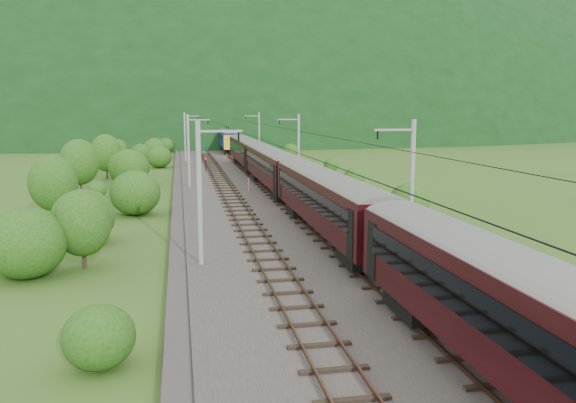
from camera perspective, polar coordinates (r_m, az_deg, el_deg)
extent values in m
plane|color=#325A1C|center=(32.86, 2.14, -6.31)|extent=(600.00, 600.00, 0.00)
cube|color=#38332D|center=(42.35, -0.93, -2.52)|extent=(14.00, 220.00, 0.30)
cube|color=#523123|center=(41.86, -5.14, -2.22)|extent=(0.08, 220.00, 0.15)
cube|color=#523123|center=(42.02, -3.19, -2.15)|extent=(0.08, 220.00, 0.15)
cube|color=black|center=(41.96, -4.16, -2.36)|extent=(2.40, 220.00, 0.12)
cube|color=#523123|center=(42.60, 1.30, -1.98)|extent=(0.08, 220.00, 0.15)
cube|color=#523123|center=(42.92, 3.17, -1.90)|extent=(0.08, 220.00, 0.15)
cube|color=black|center=(42.78, 2.24, -2.12)|extent=(2.40, 220.00, 0.12)
cylinder|color=gray|center=(31.16, -8.99, 0.80)|extent=(0.28, 0.28, 8.00)
cube|color=gray|center=(30.90, -6.91, 7.11)|extent=(2.40, 0.12, 0.12)
cylinder|color=black|center=(31.00, -5.04, 6.60)|extent=(0.10, 0.10, 0.50)
cylinder|color=gray|center=(62.97, -10.07, 5.08)|extent=(0.28, 0.28, 8.00)
cube|color=gray|center=(62.85, -9.05, 8.20)|extent=(2.40, 0.12, 0.12)
cylinder|color=black|center=(62.90, -8.13, 7.95)|extent=(0.10, 0.10, 0.50)
cylinder|color=gray|center=(94.91, -10.42, 6.48)|extent=(0.28, 0.28, 8.00)
cube|color=gray|center=(94.83, -9.75, 8.55)|extent=(2.40, 0.12, 0.12)
cylinder|color=black|center=(94.86, -9.14, 8.39)|extent=(0.10, 0.10, 0.50)
cylinder|color=gray|center=(126.88, -10.60, 7.17)|extent=(0.28, 0.28, 8.00)
cube|color=gray|center=(126.82, -10.10, 8.72)|extent=(2.40, 0.12, 0.12)
cylinder|color=black|center=(126.85, -9.64, 8.60)|extent=(0.10, 0.10, 0.50)
cylinder|color=gray|center=(158.87, -10.71, 7.59)|extent=(0.28, 0.28, 8.00)
cube|color=gray|center=(158.82, -10.31, 8.83)|extent=(2.40, 0.12, 0.12)
cylinder|color=black|center=(158.84, -9.94, 8.73)|extent=(0.10, 0.10, 0.50)
cylinder|color=gray|center=(33.91, 12.45, 1.39)|extent=(0.28, 0.28, 8.00)
cube|color=gray|center=(33.16, 10.74, 7.17)|extent=(2.40, 0.12, 0.12)
cylinder|color=black|center=(32.81, 9.09, 6.67)|extent=(0.10, 0.10, 0.50)
cylinder|color=gray|center=(64.38, 1.08, 5.31)|extent=(0.28, 0.28, 8.00)
cube|color=gray|center=(63.99, 0.03, 8.33)|extent=(2.40, 0.12, 0.12)
cylinder|color=black|center=(63.81, -0.86, 8.06)|extent=(0.10, 0.10, 0.50)
cylinder|color=gray|center=(95.85, -2.95, 6.65)|extent=(0.28, 0.28, 8.00)
cube|color=gray|center=(95.59, -3.68, 8.67)|extent=(2.40, 0.12, 0.12)
cylinder|color=black|center=(95.47, -4.28, 8.48)|extent=(0.10, 0.10, 0.50)
cylinder|color=gray|center=(127.59, -4.98, 7.31)|extent=(0.28, 0.28, 8.00)
cube|color=gray|center=(127.39, -5.55, 8.83)|extent=(2.40, 0.12, 0.12)
cylinder|color=black|center=(127.30, -6.00, 8.68)|extent=(0.10, 0.10, 0.50)
cylinder|color=gray|center=(159.43, -6.21, 7.70)|extent=(0.28, 0.28, 8.00)
cube|color=gray|center=(159.27, -6.67, 8.92)|extent=(2.40, 0.12, 0.12)
cylinder|color=black|center=(159.20, -7.03, 8.80)|extent=(0.10, 0.10, 0.50)
cylinder|color=black|center=(41.12, -4.27, 6.87)|extent=(0.03, 198.00, 0.03)
cylinder|color=black|center=(41.95, 2.30, 6.94)|extent=(0.03, 198.00, 0.03)
ellipsoid|color=black|center=(291.02, -9.64, 7.53)|extent=(504.00, 360.00, 244.00)
cube|color=black|center=(17.29, 24.25, -11.63)|extent=(2.87, 21.74, 2.96)
cylinder|color=slate|center=(16.87, 24.56, -7.38)|extent=(2.87, 21.63, 2.87)
cube|color=black|center=(16.40, 20.10, -11.18)|extent=(0.05, 19.13, 1.14)
cube|color=black|center=(24.13, 13.39, -9.94)|extent=(2.17, 3.16, 0.89)
cube|color=black|center=(37.58, 3.99, 0.26)|extent=(2.87, 21.74, 2.96)
cylinder|color=slate|center=(37.39, 4.02, 2.28)|extent=(2.87, 21.63, 2.87)
cube|color=black|center=(37.18, 1.84, 0.73)|extent=(0.05, 19.13, 1.14)
cube|color=black|center=(37.92, 6.12, 0.86)|extent=(0.05, 19.13, 1.14)
cube|color=black|center=(30.84, 7.61, -5.49)|extent=(2.17, 3.16, 0.89)
cube|color=black|center=(45.19, 1.48, -0.65)|extent=(2.17, 3.16, 0.89)
cube|color=black|center=(59.68, -1.66, 3.67)|extent=(2.87, 21.74, 2.96)
cylinder|color=slate|center=(59.56, -1.66, 4.95)|extent=(2.87, 21.63, 2.87)
cube|color=black|center=(59.43, -3.04, 3.99)|extent=(0.05, 19.13, 1.14)
cube|color=black|center=(59.90, -0.28, 4.04)|extent=(0.05, 19.13, 1.14)
cube|color=black|center=(52.48, -0.30, 0.77)|extent=(2.17, 3.16, 0.89)
cube|color=black|center=(67.36, -2.70, 2.68)|extent=(2.17, 3.16, 0.89)
cube|color=black|center=(82.14, -4.25, 5.22)|extent=(2.87, 21.74, 2.96)
cylinder|color=slate|center=(82.06, -4.26, 6.15)|extent=(2.87, 21.63, 2.87)
cube|color=black|center=(81.96, -5.26, 5.45)|extent=(0.05, 19.13, 1.14)
cube|color=black|center=(82.30, -3.24, 5.49)|extent=(0.05, 19.13, 1.14)
cube|color=black|center=(74.79, -3.54, 3.34)|extent=(2.17, 3.16, 0.89)
cube|color=black|center=(89.83, -4.81, 4.34)|extent=(2.17, 3.16, 0.89)
cube|color=navy|center=(113.58, -6.15, 6.35)|extent=(2.87, 17.78, 2.96)
cylinder|color=slate|center=(113.52, -6.16, 7.02)|extent=(2.87, 17.69, 2.87)
cube|color=black|center=(113.45, -6.89, 6.51)|extent=(0.05, 15.65, 1.14)
cube|color=black|center=(113.69, -5.42, 6.54)|extent=(0.05, 15.65, 1.14)
cube|color=black|center=(107.51, -5.85, 5.16)|extent=(2.17, 3.16, 0.89)
cube|color=black|center=(119.89, -6.39, 5.58)|extent=(2.17, 3.16, 0.89)
cube|color=yellow|center=(122.24, -6.50, 6.46)|extent=(2.92, 0.50, 2.67)
cube|color=yellow|center=(104.95, -5.74, 6.00)|extent=(2.92, 0.50, 2.67)
cube|color=black|center=(116.48, -6.30, 7.42)|extent=(0.08, 1.60, 0.89)
cylinder|color=red|center=(58.94, -4.02, 1.69)|extent=(0.15, 0.15, 1.41)
cylinder|color=red|center=(90.60, -6.23, 4.38)|extent=(0.16, 0.16, 1.48)
cylinder|color=black|center=(78.72, -8.35, 3.66)|extent=(0.12, 0.12, 1.71)
sphere|color=red|center=(78.64, -8.37, 4.31)|extent=(0.20, 0.20, 0.20)
ellipsoid|color=#164713|center=(20.93, -18.65, -12.92)|extent=(2.50, 2.50, 2.25)
ellipsoid|color=#164713|center=(32.73, -25.12, -3.85)|extent=(4.22, 4.22, 3.80)
ellipsoid|color=#164713|center=(39.48, -20.08, -1.47)|extent=(4.09, 4.09, 3.68)
ellipsoid|color=#164713|center=(48.94, -15.27, 0.84)|extent=(4.21, 4.21, 3.79)
ellipsoid|color=#164713|center=(59.96, -18.80, 1.17)|extent=(1.85, 1.85, 1.66)
ellipsoid|color=#164713|center=(67.99, -15.86, 3.34)|extent=(4.75, 4.75, 4.28)
ellipsoid|color=#164713|center=(77.57, -15.92, 3.19)|extent=(2.18, 2.18, 1.97)
ellipsoid|color=#164713|center=(87.51, -12.95, 4.45)|extent=(3.76, 3.76, 3.38)
ellipsoid|color=#164713|center=(96.85, -14.75, 4.76)|extent=(3.49, 3.49, 3.14)
ellipsoid|color=#164713|center=(104.72, -13.37, 5.29)|extent=(4.08, 4.08, 3.67)
ellipsoid|color=#164713|center=(117.67, -12.34, 5.60)|extent=(3.36, 3.36, 3.03)
ellipsoid|color=#164713|center=(125.97, -12.33, 5.90)|extent=(3.70, 3.70, 3.33)
cylinder|color=black|center=(33.58, -20.04, -4.40)|extent=(0.24, 0.24, 2.43)
ellipsoid|color=#164713|center=(33.29, -20.17, -2.08)|extent=(3.13, 3.13, 3.76)
cylinder|color=black|center=(48.17, -22.63, -0.22)|extent=(0.24, 0.24, 2.90)
ellipsoid|color=#164713|center=(47.94, -22.75, 1.74)|extent=(3.73, 3.73, 4.48)
cylinder|color=black|center=(63.27, -20.35, 2.17)|extent=(0.24, 0.24, 3.15)
ellipsoid|color=#164713|center=(63.09, -20.44, 3.79)|extent=(4.04, 4.04, 4.85)
cylinder|color=black|center=(75.93, -17.94, 3.39)|extent=(0.24, 0.24, 3.09)
ellipsoid|color=#164713|center=(75.78, -18.01, 4.72)|extent=(3.98, 3.98, 4.77)
cylinder|color=black|center=(94.67, -16.78, 4.29)|extent=(0.24, 0.24, 2.21)
ellipsoid|color=#164713|center=(94.58, -16.82, 5.05)|extent=(2.84, 2.84, 3.41)
ellipsoid|color=#164713|center=(44.66, 12.16, -0.40)|extent=(3.23, 3.23, 2.91)
ellipsoid|color=#164713|center=(63.52, 6.69, 2.26)|extent=(2.38, 2.38, 2.14)
ellipsoid|color=#164713|center=(79.24, 4.38, 3.60)|extent=(2.03, 2.03, 1.83)
ellipsoid|color=#164713|center=(97.28, 0.26, 4.95)|extent=(2.96, 2.96, 2.66)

